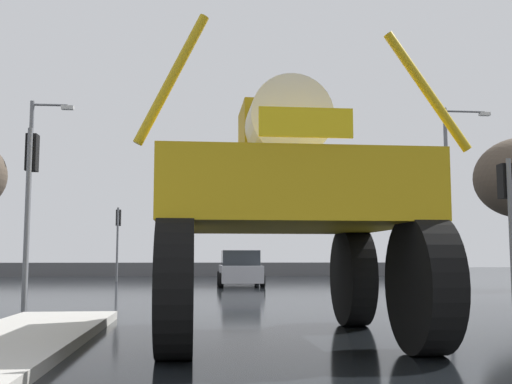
{
  "coord_description": "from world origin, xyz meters",
  "views": [
    {
      "loc": [
        -1.84,
        -2.89,
        1.19
      ],
      "look_at": [
        -0.62,
        10.05,
        2.57
      ],
      "focal_mm": 43.89,
      "sensor_mm": 36.0,
      "label": 1
    }
  ],
  "objects_px": {
    "traffic_signal_near_right": "(507,199)",
    "streetlight_far_left": "(33,182)",
    "oversize_sprayer": "(281,208)",
    "sedan_ahead": "(240,269)",
    "streetlight_far_right": "(451,184)",
    "traffic_signal_near_left": "(30,178)",
    "traffic_signal_far_left": "(118,227)"
  },
  "relations": [
    {
      "from": "sedan_ahead",
      "to": "traffic_signal_near_left",
      "type": "height_order",
      "value": "traffic_signal_near_left"
    },
    {
      "from": "oversize_sprayer",
      "to": "traffic_signal_far_left",
      "type": "distance_m",
      "value": 24.39
    },
    {
      "from": "sedan_ahead",
      "to": "traffic_signal_far_left",
      "type": "height_order",
      "value": "traffic_signal_far_left"
    },
    {
      "from": "streetlight_far_right",
      "to": "traffic_signal_near_left",
      "type": "bearing_deg",
      "value": -138.6
    },
    {
      "from": "streetlight_far_right",
      "to": "traffic_signal_near_right",
      "type": "bearing_deg",
      "value": -107.83
    },
    {
      "from": "traffic_signal_near_right",
      "to": "streetlight_far_left",
      "type": "distance_m",
      "value": 18.65
    },
    {
      "from": "sedan_ahead",
      "to": "streetlight_far_left",
      "type": "relative_size",
      "value": 0.53
    },
    {
      "from": "streetlight_far_left",
      "to": "traffic_signal_near_right",
      "type": "bearing_deg",
      "value": -40.4
    },
    {
      "from": "oversize_sprayer",
      "to": "traffic_signal_near_left",
      "type": "height_order",
      "value": "oversize_sprayer"
    },
    {
      "from": "traffic_signal_near_right",
      "to": "streetlight_far_left",
      "type": "xyz_separation_m",
      "value": [
        -14.14,
        12.04,
        1.7
      ]
    },
    {
      "from": "sedan_ahead",
      "to": "traffic_signal_near_right",
      "type": "height_order",
      "value": "traffic_signal_near_right"
    },
    {
      "from": "sedan_ahead",
      "to": "traffic_signal_near_left",
      "type": "relative_size",
      "value": 1.01
    },
    {
      "from": "streetlight_far_left",
      "to": "traffic_signal_near_left",
      "type": "bearing_deg",
      "value": -75.85
    },
    {
      "from": "streetlight_far_left",
      "to": "oversize_sprayer",
      "type": "bearing_deg",
      "value": -64.78
    },
    {
      "from": "oversize_sprayer",
      "to": "streetlight_far_right",
      "type": "bearing_deg",
      "value": -30.06
    },
    {
      "from": "oversize_sprayer",
      "to": "sedan_ahead",
      "type": "height_order",
      "value": "oversize_sprayer"
    },
    {
      "from": "traffic_signal_near_left",
      "to": "streetlight_far_left",
      "type": "bearing_deg",
      "value": 104.15
    },
    {
      "from": "sedan_ahead",
      "to": "traffic_signal_near_left",
      "type": "bearing_deg",
      "value": 156.84
    },
    {
      "from": "traffic_signal_near_left",
      "to": "oversize_sprayer",
      "type": "bearing_deg",
      "value": -44.95
    },
    {
      "from": "traffic_signal_far_left",
      "to": "streetlight_far_right",
      "type": "relative_size",
      "value": 0.46
    },
    {
      "from": "traffic_signal_far_left",
      "to": "streetlight_far_left",
      "type": "distance_m",
      "value": 7.43
    },
    {
      "from": "sedan_ahead",
      "to": "streetlight_far_right",
      "type": "height_order",
      "value": "streetlight_far_right"
    },
    {
      "from": "oversize_sprayer",
      "to": "traffic_signal_far_left",
      "type": "bearing_deg",
      "value": 12.05
    },
    {
      "from": "sedan_ahead",
      "to": "traffic_signal_near_right",
      "type": "relative_size",
      "value": 1.16
    },
    {
      "from": "traffic_signal_near_left",
      "to": "streetlight_far_right",
      "type": "distance_m",
      "value": 20.73
    },
    {
      "from": "traffic_signal_near_left",
      "to": "streetlight_far_right",
      "type": "height_order",
      "value": "streetlight_far_right"
    },
    {
      "from": "oversize_sprayer",
      "to": "sedan_ahead",
      "type": "xyz_separation_m",
      "value": [
        0.61,
        17.77,
        -1.22
      ]
    },
    {
      "from": "streetlight_far_left",
      "to": "traffic_signal_far_left",
      "type": "bearing_deg",
      "value": 68.45
    },
    {
      "from": "sedan_ahead",
      "to": "streetlight_far_left",
      "type": "bearing_deg",
      "value": 95.42
    },
    {
      "from": "traffic_signal_far_left",
      "to": "streetlight_far_right",
      "type": "bearing_deg",
      "value": -17.99
    },
    {
      "from": "traffic_signal_far_left",
      "to": "streetlight_far_right",
      "type": "distance_m",
      "value": 16.78
    },
    {
      "from": "oversize_sprayer",
      "to": "streetlight_far_right",
      "type": "xyz_separation_m",
      "value": [
        10.52,
        18.63,
        2.69
      ]
    }
  ]
}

